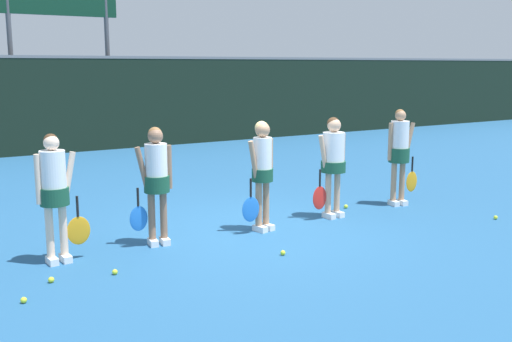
{
  "coord_description": "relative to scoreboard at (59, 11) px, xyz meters",
  "views": [
    {
      "loc": [
        -4.72,
        -7.66,
        2.52
      ],
      "look_at": [
        -0.0,
        0.01,
        0.92
      ],
      "focal_mm": 42.0,
      "sensor_mm": 36.0,
      "label": 1
    }
  ],
  "objects": [
    {
      "name": "ground_plane",
      "position": [
        0.13,
        -10.95,
        -4.08
      ],
      "size": [
        140.0,
        140.0,
        0.0
      ],
      "primitive_type": "plane",
      "color": "#235684"
    },
    {
      "name": "fence_windscreen",
      "position": [
        0.13,
        -1.03,
        -2.67
      ],
      "size": [
        60.0,
        0.08,
        2.79
      ],
      "color": "black",
      "rests_on": "ground_plane"
    },
    {
      "name": "scoreboard",
      "position": [
        0.0,
        0.0,
        0.0
      ],
      "size": [
        3.47,
        0.15,
        5.24
      ],
      "color": "#515156",
      "rests_on": "ground_plane"
    },
    {
      "name": "player_0",
      "position": [
        -2.87,
        -10.95,
        -3.1
      ],
      "size": [
        0.66,
        0.36,
        1.67
      ],
      "rotation": [
        0.0,
        0.0,
        0.06
      ],
      "color": "beige",
      "rests_on": "ground_plane"
    },
    {
      "name": "player_1",
      "position": [
        -1.47,
        -10.89,
        -3.09
      ],
      "size": [
        0.63,
        0.36,
        1.67
      ],
      "rotation": [
        0.0,
        0.0,
        -0.14
      ],
      "color": "#8C664C",
      "rests_on": "ground_plane"
    },
    {
      "name": "player_2",
      "position": [
        0.18,
        -11.05,
        -3.08
      ],
      "size": [
        0.61,
        0.34,
        1.69
      ],
      "rotation": [
        0.0,
        0.0,
        0.21
      ],
      "color": "tan",
      "rests_on": "ground_plane"
    },
    {
      "name": "player_3",
      "position": [
        1.61,
        -10.97,
        -3.07
      ],
      "size": [
        0.68,
        0.41,
        1.68
      ],
      "rotation": [
        0.0,
        0.0,
        0.05
      ],
      "color": "tan",
      "rests_on": "ground_plane"
    },
    {
      "name": "player_4",
      "position": [
        3.2,
        -10.89,
        -3.06
      ],
      "size": [
        0.63,
        0.37,
        1.74
      ],
      "rotation": [
        0.0,
        0.0,
        -0.2
      ],
      "color": "tan",
      "rests_on": "ground_plane"
    },
    {
      "name": "tennis_ball_0",
      "position": [
        2.22,
        -10.62,
        -4.04
      ],
      "size": [
        0.07,
        0.07,
        0.07
      ],
      "primitive_type": "sphere",
      "color": "#CCE033",
      "rests_on": "ground_plane"
    },
    {
      "name": "tennis_ball_1",
      "position": [
        -3.53,
        -12.14,
        -4.05
      ],
      "size": [
        0.07,
        0.07,
        0.07
      ],
      "primitive_type": "sphere",
      "color": "#CCE033",
      "rests_on": "ground_plane"
    },
    {
      "name": "tennis_ball_2",
      "position": [
        -2.62,
        -9.27,
        -4.05
      ],
      "size": [
        0.07,
        0.07,
        0.07
      ],
      "primitive_type": "sphere",
      "color": "#CCE033",
      "rests_on": "ground_plane"
    },
    {
      "name": "tennis_ball_3",
      "position": [
        -3.13,
        -11.66,
        -4.04
      ],
      "size": [
        0.07,
        0.07,
        0.07
      ],
      "primitive_type": "sphere",
      "color": "#CCE033",
      "rests_on": "ground_plane"
    },
    {
      "name": "tennis_ball_4",
      "position": [
        3.83,
        -12.51,
        -4.05
      ],
      "size": [
        0.07,
        0.07,
        0.07
      ],
      "primitive_type": "sphere",
      "color": "#CCE033",
      "rests_on": "ground_plane"
    },
    {
      "name": "tennis_ball_5",
      "position": [
        -2.4,
        -11.79,
        -4.05
      ],
      "size": [
        0.07,
        0.07,
        0.07
      ],
      "primitive_type": "sphere",
      "color": "#CCE033",
      "rests_on": "ground_plane"
    },
    {
      "name": "tennis_ball_6",
      "position": [
        -0.23,
        -12.23,
        -4.05
      ],
      "size": [
        0.07,
        0.07,
        0.07
      ],
      "primitive_type": "sphere",
      "color": "#CCE033",
      "rests_on": "ground_plane"
    }
  ]
}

